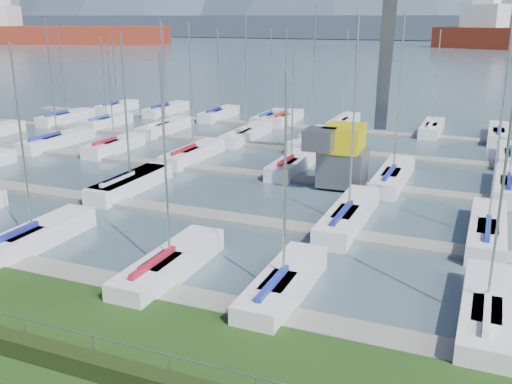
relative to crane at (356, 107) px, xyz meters
The scene contains 8 objects.
water 233.36m from the crane, 90.39° to the left, with size 800.00×540.00×0.20m, color #465C67.
hedge 27.61m from the crane, 93.37° to the right, with size 80.00×0.70×0.70m, color black.
fence 27.08m from the crane, 93.42° to the right, with size 0.04×0.04×80.00m, color gray.
foothill 303.29m from the crane, 90.30° to the left, with size 900.00×80.00×12.00m, color #3C4958.
docks 5.82m from the crane, 155.91° to the right, with size 90.00×41.60×0.25m.
crane is the anchor object (origin of this frame).
cargo_ship_west 239.23m from the crane, 135.76° to the left, with size 88.12×46.10×21.50m.
sailboat_fleet 2.46m from the crane, 130.82° to the left, with size 74.74×49.58×13.78m.
Camera 1 is at (10.65, -13.54, 11.55)m, focal length 40.00 mm.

